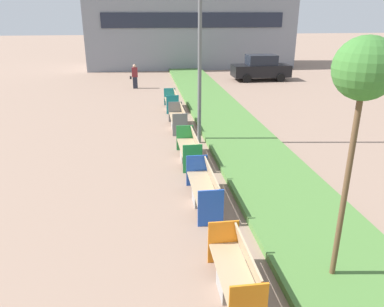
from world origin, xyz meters
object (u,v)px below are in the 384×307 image
at_px(bench_grey_frame, 178,120).
at_px(bench_blue_frame, 204,190).
at_px(parked_car_distant, 261,68).
at_px(sapling_tree_near, 364,73).
at_px(bench_green_frame, 190,150).
at_px(street_lamp_post, 200,28).
at_px(pedestrian_walking, 135,76).
at_px(bench_teal_frame, 172,102).
at_px(bench_orange_frame, 236,276).

bearing_deg(bench_grey_frame, bench_blue_frame, -89.99).
bearing_deg(parked_car_distant, sapling_tree_near, -104.00).
bearing_deg(sapling_tree_near, bench_green_frame, 106.25).
height_order(bench_blue_frame, sapling_tree_near, sapling_tree_near).
distance_m(bench_grey_frame, street_lamp_post, 4.43).
bearing_deg(bench_blue_frame, pedestrian_walking, 96.77).
distance_m(bench_teal_frame, pedestrian_walking, 6.39).
xyz_separation_m(bench_orange_frame, bench_green_frame, (0.00, 6.57, 0.01)).
bearing_deg(pedestrian_walking, bench_green_frame, -81.67).
bearing_deg(bench_grey_frame, pedestrian_walking, 101.60).
bearing_deg(bench_orange_frame, pedestrian_walking, 95.60).
bearing_deg(street_lamp_post, bench_blue_frame, -97.06).
relative_size(bench_orange_frame, bench_teal_frame, 0.99).
bearing_deg(bench_orange_frame, sapling_tree_near, 2.02).
height_order(bench_blue_frame, bench_green_frame, same).
bearing_deg(bench_grey_frame, bench_teal_frame, 90.06).
height_order(bench_teal_frame, pedestrian_walking, pedestrian_walking).
bearing_deg(bench_grey_frame, bench_orange_frame, -90.02).
distance_m(bench_orange_frame, bench_blue_frame, 3.44).
xyz_separation_m(bench_orange_frame, street_lamp_post, (0.62, 8.37, 3.90)).
distance_m(bench_green_frame, sapling_tree_near, 7.64).
bearing_deg(street_lamp_post, bench_green_frame, -108.72).
xyz_separation_m(bench_green_frame, parked_car_distant, (7.29, 15.28, 0.54)).
distance_m(bench_blue_frame, street_lamp_post, 6.30).
bearing_deg(street_lamp_post, parked_car_distant, 63.65).
bearing_deg(bench_grey_frame, sapling_tree_near, -79.61).
xyz_separation_m(bench_green_frame, bench_grey_frame, (0.00, 3.83, 0.00)).
height_order(sapling_tree_near, parked_car_distant, sapling_tree_near).
bearing_deg(street_lamp_post, bench_orange_frame, -94.20).
relative_size(bench_teal_frame, street_lamp_post, 0.24).
height_order(bench_blue_frame, parked_car_distant, parked_car_distant).
relative_size(bench_teal_frame, sapling_tree_near, 0.42).
relative_size(bench_teal_frame, parked_car_distant, 0.45).
distance_m(bench_green_frame, pedestrian_walking, 13.50).
distance_m(bench_green_frame, bench_teal_frame, 7.28).
relative_size(bench_grey_frame, pedestrian_walking, 1.40).
height_order(bench_orange_frame, bench_teal_frame, same).
bearing_deg(street_lamp_post, bench_teal_frame, 96.40).
xyz_separation_m(bench_grey_frame, pedestrian_walking, (-1.96, 9.53, 0.42)).
relative_size(street_lamp_post, sapling_tree_near, 1.72).
height_order(bench_green_frame, sapling_tree_near, sapling_tree_near).
height_order(bench_teal_frame, parked_car_distant, parked_car_distant).
relative_size(bench_orange_frame, parked_car_distant, 0.45).
bearing_deg(bench_grey_frame, parked_car_distant, 57.54).
bearing_deg(bench_teal_frame, pedestrian_walking, 107.82).
height_order(street_lamp_post, sapling_tree_near, street_lamp_post).
bearing_deg(parked_car_distant, pedestrian_walking, -168.33).
bearing_deg(pedestrian_walking, street_lamp_post, -77.47).
xyz_separation_m(bench_orange_frame, bench_teal_frame, (0.00, 13.85, 0.00)).
bearing_deg(bench_teal_frame, parked_car_distant, 47.66).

